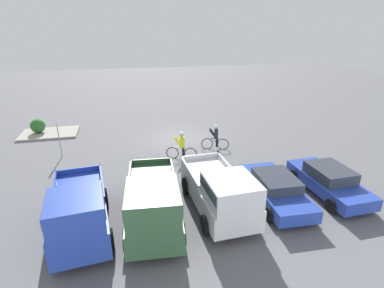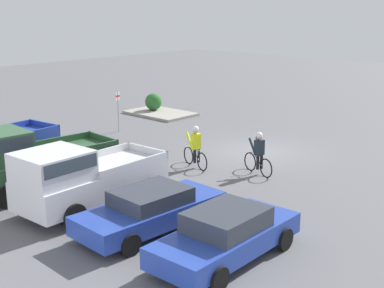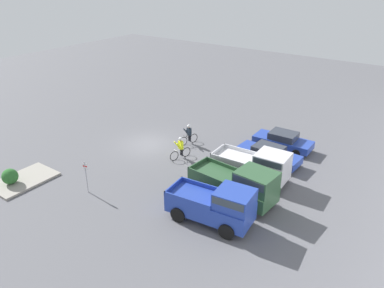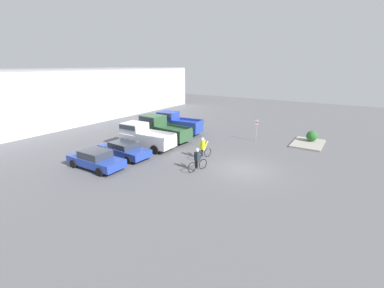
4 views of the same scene
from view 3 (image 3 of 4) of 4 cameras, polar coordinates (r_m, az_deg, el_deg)
name	(u,v)px [view 3 (image 3 of 4)]	position (r m, az deg, el deg)	size (l,w,h in m)	color
ground_plane	(148,144)	(30.61, -6.65, 0.00)	(80.00, 80.00, 0.00)	#56565B
sedan_0	(283,140)	(30.26, 13.69, 0.54)	(2.05, 4.56, 1.36)	#233D9E
sedan_1	(268,154)	(27.90, 11.54, -1.50)	(2.15, 4.75, 1.28)	#233D9E
pickup_truck_0	(257,165)	(25.26, 9.86, -3.12)	(2.39, 5.20, 2.20)	silver
pickup_truck_1	(240,183)	(22.84, 7.38, -5.98)	(2.54, 5.67, 2.37)	#2D5133
pickup_truck_2	(217,204)	(20.82, 3.83, -9.16)	(2.54, 5.01, 2.38)	#233D9E
cyclist_0	(180,148)	(27.77, -1.77, -0.55)	(1.80, 0.65, 1.76)	black
cyclist_1	(189,134)	(30.10, -0.50, 1.51)	(1.74, 0.63, 1.71)	black
fire_lane_sign	(86,174)	(24.30, -15.86, -4.41)	(0.08, 0.30, 2.21)	#9E9EA3
curb_island	(24,180)	(27.64, -24.27, -5.03)	(4.02, 2.64, 0.15)	gray
shrub	(10,176)	(27.19, -25.99, -4.46)	(1.03, 1.03, 1.03)	#286028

